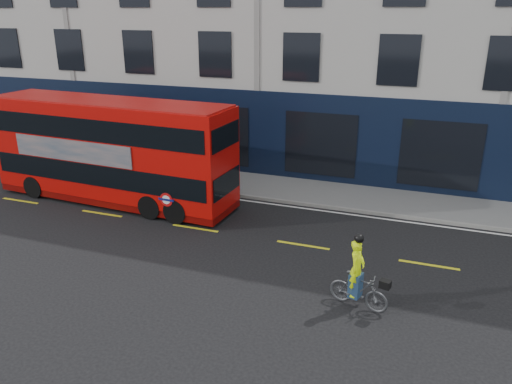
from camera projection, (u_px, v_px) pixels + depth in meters
The scene contains 8 objects.
ground at pixel (175, 246), 16.60m from camera, with size 120.00×120.00×0.00m, color black.
pavement at pixel (246, 184), 22.31m from camera, with size 60.00×3.00×0.12m, color slate.
kerb at pixel (233, 195), 20.98m from camera, with size 60.00×0.12×0.13m, color gray.
building_terrace at pixel (290, 8), 25.45m from camera, with size 50.00×10.07×15.00m.
road_edge_line at pixel (230, 199), 20.74m from camera, with size 58.00×0.10×0.01m, color silver.
lane_dashes at pixel (195, 228), 17.92m from camera, with size 58.00×0.12×0.01m, color gold, non-canonical shape.
bus at pixel (112, 151), 19.83m from camera, with size 10.35×2.87×4.13m.
cyclist at pixel (358, 283), 12.96m from camera, with size 1.69×0.83×2.08m.
Camera 1 is at (7.68, -13.14, 7.37)m, focal length 35.00 mm.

